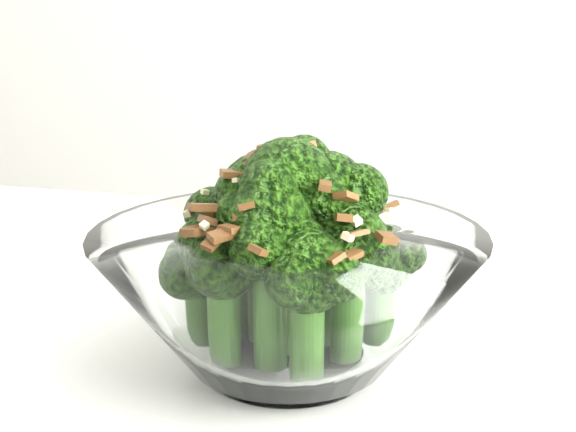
% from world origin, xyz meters
% --- Properties ---
extents(broccoli_dish, '(0.23, 0.23, 0.14)m').
position_xyz_m(broccoli_dish, '(0.28, 0.09, 0.81)').
color(broccoli_dish, white).
rests_on(broccoli_dish, table).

